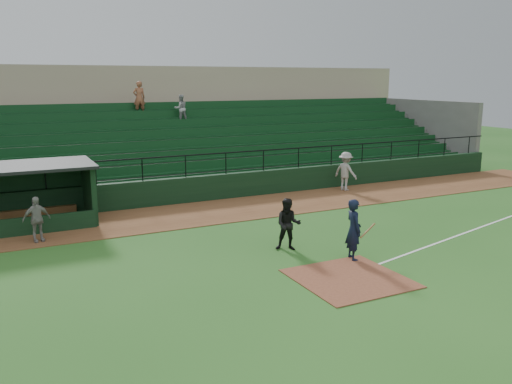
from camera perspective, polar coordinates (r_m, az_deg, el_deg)
name	(u,v)px	position (r m, az deg, el deg)	size (l,w,h in m)	color
ground	(330,268)	(16.35, 7.92, -8.10)	(90.00, 90.00, 0.00)	#285D1E
warning_track	(225,210)	(23.08, -3.33, -1.97)	(40.00, 4.00, 0.03)	brown
home_plate_dirt	(349,278)	(15.59, 10.02, -9.14)	(3.00, 3.00, 0.03)	brown
foul_line	(484,226)	(22.44, 23.29, -3.39)	(18.00, 0.09, 0.01)	white
stadium_structure	(166,139)	(30.54, -9.69, 5.68)	(38.00, 13.08, 6.40)	black
batter_at_plate	(354,230)	(16.91, 10.46, -4.01)	(1.10, 0.80, 1.96)	black
umpire	(288,224)	(17.64, 3.49, -3.50)	(0.85, 0.66, 1.76)	black
runner	(346,171)	(27.33, 9.62, 2.22)	(1.27, 0.73, 1.97)	#9C9792
dugout_player_a	(36,219)	(19.95, -22.55, -2.72)	(0.94, 0.39, 1.60)	gray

